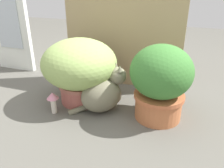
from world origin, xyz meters
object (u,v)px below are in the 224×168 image
Objects in this scene: leafy_planter at (161,81)px; cat at (104,93)px; grass_planter at (80,67)px; mushroom_ornament_pink at (53,99)px.

leafy_planter is 0.36m from cat.
grass_planter is 0.27m from mushroom_ornament_pink.
leafy_planter is at bearing 6.07° from cat.
grass_planter is 3.43× the size of mushroom_ornament_pink.
grass_planter is 1.38× the size of cat.
leafy_planter is at bearing 14.76° from mushroom_ornament_pink.
leafy_planter is 1.28× the size of cat.
grass_planter reaches higher than mushroom_ornament_pink.
grass_planter is 0.53m from leafy_planter.
leafy_planter is 3.18× the size of mushroom_ornament_pink.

